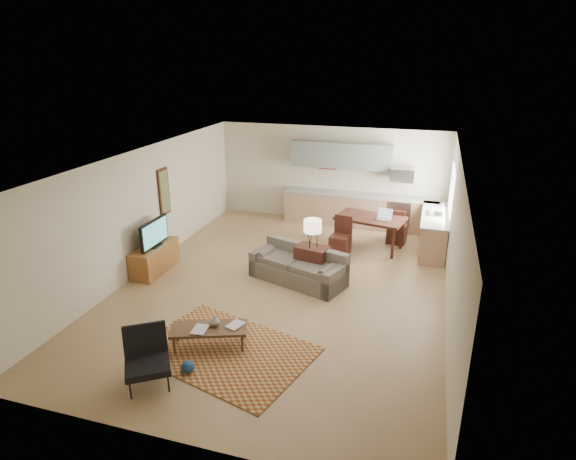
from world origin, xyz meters
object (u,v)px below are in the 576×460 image
(sofa, at_px, (298,265))
(dining_table, at_px, (370,233))
(armchair, at_px, (147,360))
(coffee_table, at_px, (209,337))
(tv_credenza, at_px, (155,258))
(console_table, at_px, (312,263))

(sofa, distance_m, dining_table, 2.59)
(armchair, bearing_deg, coffee_table, 34.31)
(tv_credenza, xyz_separation_m, console_table, (3.46, 0.58, 0.08))
(console_table, xyz_separation_m, dining_table, (0.93, 2.14, 0.03))
(coffee_table, bearing_deg, sofa, 54.91)
(armchair, distance_m, dining_table, 6.65)
(console_table, bearing_deg, sofa, -137.19)
(console_table, bearing_deg, tv_credenza, -158.59)
(tv_credenza, distance_m, dining_table, 5.17)
(armchair, distance_m, tv_credenza, 4.04)
(armchair, height_order, console_table, armchair)
(sofa, xyz_separation_m, tv_credenza, (-3.20, -0.42, -0.07))
(armchair, relative_size, console_table, 1.09)
(armchair, xyz_separation_m, tv_credenza, (-2.02, 3.49, -0.12))
(dining_table, bearing_deg, coffee_table, -98.71)
(dining_table, bearing_deg, armchair, -98.82)
(armchair, relative_size, dining_table, 0.52)
(console_table, bearing_deg, dining_table, 78.31)
(coffee_table, bearing_deg, tv_credenza, 115.82)
(coffee_table, bearing_deg, dining_table, 48.87)
(armchair, distance_m, console_table, 4.32)
(coffee_table, xyz_separation_m, tv_credenza, (-2.46, 2.36, 0.11))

